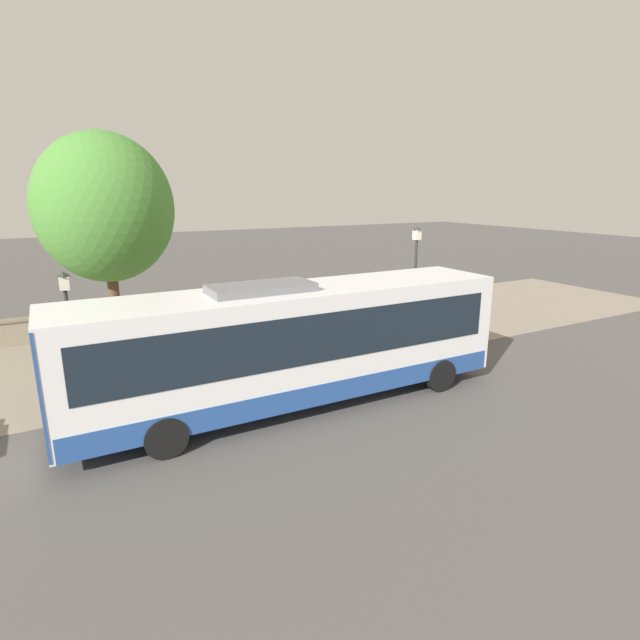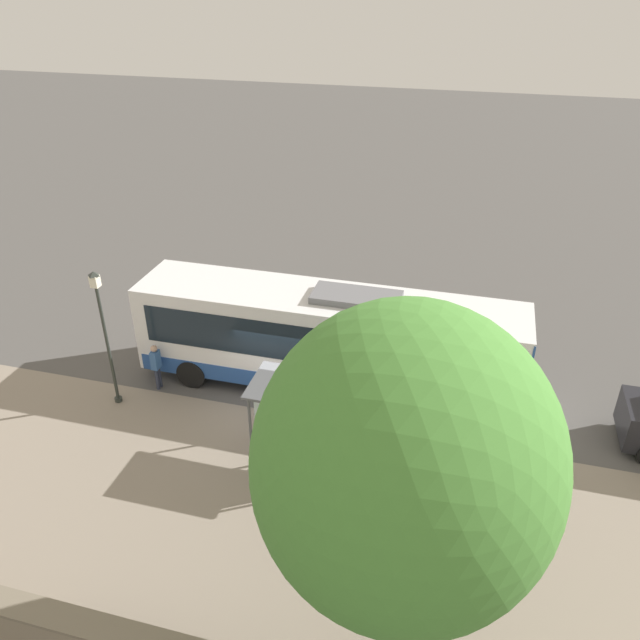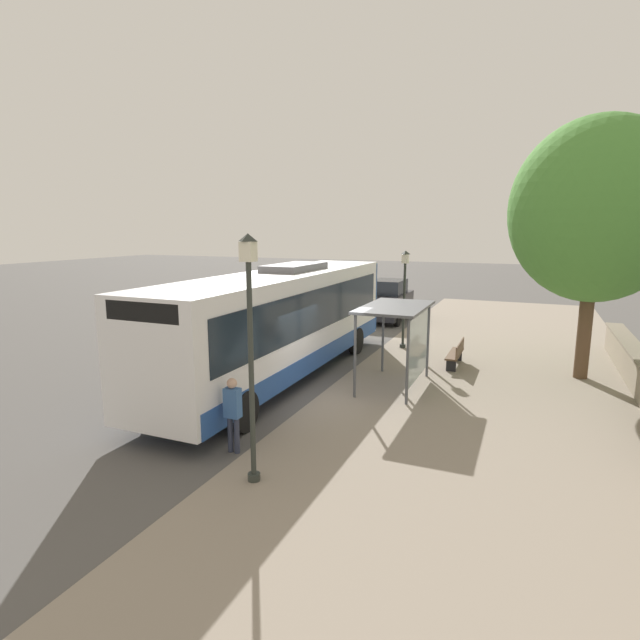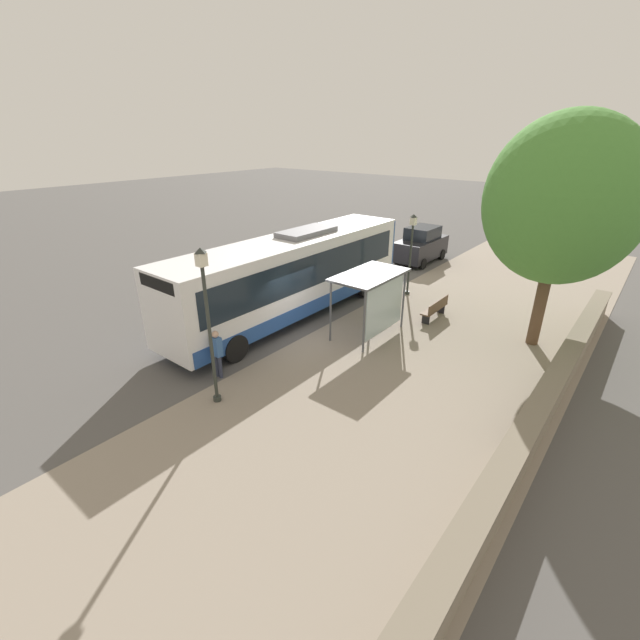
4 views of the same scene
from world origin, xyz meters
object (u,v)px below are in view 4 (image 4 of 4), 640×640
at_px(bus, 293,274).
at_px(pedestrian, 217,351).
at_px(street_lamp_far, 411,248).
at_px(shade_tree, 563,201).
at_px(bench, 435,308).
at_px(street_lamp_near, 208,316).
at_px(parked_car_behind_bus, 421,245).
at_px(bus_shelter, 373,285).

xyz_separation_m(bus, pedestrian, (-1.57, 5.39, -0.89)).
relative_size(street_lamp_far, shade_tree, 0.48).
relative_size(bench, street_lamp_near, 0.40).
bearing_deg(parked_car_behind_bus, shade_tree, 138.46).
bearing_deg(parked_car_behind_bus, bench, 120.82).
xyz_separation_m(pedestrian, street_lamp_near, (-1.04, 0.92, 1.78)).
bearing_deg(street_lamp_far, shade_tree, 163.75).
height_order(pedestrian, shade_tree, shade_tree).
bearing_deg(parked_car_behind_bus, street_lamp_near, 97.09).
relative_size(bus_shelter, shade_tree, 0.39).
bearing_deg(street_lamp_near, parked_car_behind_bus, -82.91).
relative_size(bus, shade_tree, 1.53).
height_order(bench, street_lamp_near, street_lamp_near).
bearing_deg(bus, parked_car_behind_bus, -92.31).
height_order(bus_shelter, bench, bus_shelter).
xyz_separation_m(pedestrian, bench, (-3.42, -8.81, -0.49)).
xyz_separation_m(bus, street_lamp_near, (-2.60, 6.31, 0.89)).
bearing_deg(shade_tree, street_lamp_far, -16.25).
bearing_deg(pedestrian, shade_tree, -129.19).
bearing_deg(street_lamp_near, shade_tree, -122.39).
bearing_deg(pedestrian, street_lamp_near, 138.29).
height_order(bus_shelter, parked_car_behind_bus, bus_shelter).
bearing_deg(shade_tree, bus, 21.90).
relative_size(pedestrian, shade_tree, 0.20).
height_order(bus, bus_shelter, bus).
bearing_deg(pedestrian, parked_car_behind_bus, -86.10).
xyz_separation_m(bus, street_lamp_far, (-2.62, -5.38, 0.46)).
bearing_deg(bus, street_lamp_far, -115.96).
height_order(pedestrian, street_lamp_near, street_lamp_near).
relative_size(pedestrian, parked_car_behind_bus, 0.41).
bearing_deg(parked_car_behind_bus, bus, 87.69).
height_order(bus_shelter, street_lamp_far, street_lamp_far).
bearing_deg(street_lamp_near, bus_shelter, -99.45).
relative_size(pedestrian, street_lamp_far, 0.42).
bearing_deg(shade_tree, bus_shelter, 31.86).
bearing_deg(shade_tree, pedestrian, 50.81).
xyz_separation_m(bus_shelter, street_lamp_far, (1.09, -5.02, 0.24)).
distance_m(shade_tree, parked_car_behind_bus, 12.03).
bearing_deg(street_lamp_far, street_lamp_near, 89.90).
xyz_separation_m(bench, parked_car_behind_bus, (4.54, -7.61, 0.54)).
bearing_deg(pedestrian, bus_shelter, -110.46).
bearing_deg(street_lamp_far, parked_car_behind_bus, -68.91).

